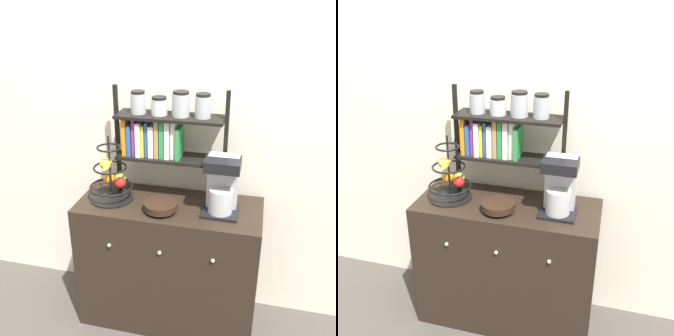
# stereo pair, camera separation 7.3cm
# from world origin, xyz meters

# --- Properties ---
(wall_back) EXTENTS (7.00, 0.05, 2.60)m
(wall_back) POSITION_xyz_m (0.00, 0.51, 1.30)
(wall_back) COLOR silver
(wall_back) RESTS_ON ground_plane
(sideboard) EXTENTS (1.14, 0.49, 0.88)m
(sideboard) POSITION_xyz_m (0.00, 0.23, 0.44)
(sideboard) COLOR black
(sideboard) RESTS_ON ground_plane
(coffee_maker) EXTENTS (0.21, 0.21, 0.35)m
(coffee_maker) POSITION_xyz_m (0.32, 0.23, 1.05)
(coffee_maker) COLOR black
(coffee_maker) RESTS_ON sideboard
(fruit_stand) EXTENTS (0.27, 0.27, 0.42)m
(fruit_stand) POSITION_xyz_m (-0.37, 0.23, 1.01)
(fruit_stand) COLOR black
(fruit_stand) RESTS_ON sideboard
(wooden_bowl) EXTENTS (0.20, 0.20, 0.06)m
(wooden_bowl) POSITION_xyz_m (-0.03, 0.14, 0.91)
(wooden_bowl) COLOR black
(wooden_bowl) RESTS_ON sideboard
(shelf_hutch) EXTENTS (0.70, 0.20, 0.70)m
(shelf_hutch) POSITION_xyz_m (-0.07, 0.35, 1.31)
(shelf_hutch) COLOR black
(shelf_hutch) RESTS_ON sideboard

